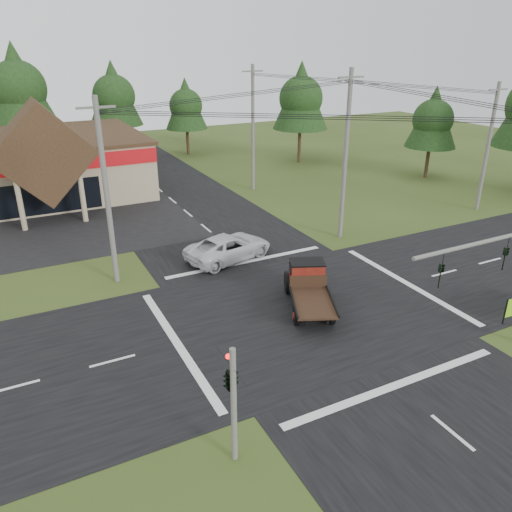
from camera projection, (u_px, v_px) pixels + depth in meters
ground at (305, 310)px, 26.20m from camera, size 120.00×120.00×0.00m
road_ns at (305, 310)px, 26.20m from camera, size 12.00×120.00×0.02m
road_ew at (305, 310)px, 26.20m from camera, size 120.00×12.00×0.02m
traffic_signal_corner at (231, 369)px, 15.69m from camera, size 0.53×2.48×4.40m
utility_pole_nw at (106, 193)px, 27.28m from camera, size 2.00×0.30×10.50m
utility_pole_ne at (345, 155)px, 33.74m from camera, size 2.00×0.30×11.50m
utility_pole_far at (488, 147)px, 39.82m from camera, size 2.00×0.30×10.20m
utility_pole_n at (253, 128)px, 45.25m from camera, size 2.00×0.30×11.20m
tree_row_c at (18, 86)px, 52.11m from camera, size 7.28×7.28×13.13m
tree_row_d at (114, 94)px, 57.63m from camera, size 6.16×6.16×11.11m
tree_row_e at (186, 104)px, 59.86m from camera, size 5.04×5.04×9.09m
tree_side_ne at (301, 96)px, 55.30m from camera, size 6.16×6.16×11.11m
tree_side_e_near at (433, 118)px, 49.35m from camera, size 5.04×5.04×9.09m
antique_flatbed_truck at (310, 289)px, 25.97m from camera, size 4.09×5.82×2.28m
white_pickup at (229, 247)px, 32.09m from camera, size 6.32×4.04×1.62m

